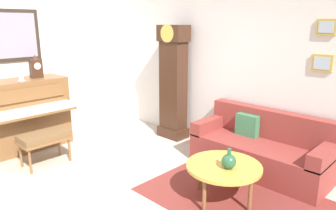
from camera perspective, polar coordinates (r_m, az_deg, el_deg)
The scene contains 12 objects.
ground_plane at distance 4.13m, azimuth -10.96°, elevation -16.30°, with size 6.40×6.00×0.10m, color #B2A899.
wall_left at distance 5.93m, azimuth -26.43°, elevation 6.87°, with size 0.13×4.90×2.80m.
wall_back at distance 5.32m, azimuth 10.04°, elevation 7.33°, with size 5.30×0.13×2.80m.
area_rug at distance 4.08m, azimuth 11.74°, elevation -15.91°, with size 2.10×1.50×0.01m, color maroon.
piano at distance 5.72m, azimuth -24.80°, elevation -1.59°, with size 0.87×1.44×1.17m.
piano_bench at distance 5.02m, azimuth -21.41°, elevation -5.60°, with size 0.42×0.70×0.48m.
grandfather_clock at distance 5.67m, azimuth 0.94°, elevation 3.53°, with size 0.52×0.34×2.03m.
couch at distance 4.74m, azimuth 16.46°, elevation -7.57°, with size 1.90×0.80×0.84m.
coffee_table at distance 3.82m, azimuth 10.03°, elevation -10.98°, with size 0.88×0.88×0.45m.
mantel_clock at distance 5.69m, azimuth -22.69°, elevation 6.26°, with size 0.13×0.18×0.38m.
teacup at distance 5.50m, azimuth -24.89°, elevation 4.22°, with size 0.12×0.12×0.06m.
green_jug at distance 3.69m, azimuth 10.90°, elevation -9.93°, with size 0.17×0.17×0.24m.
Camera 1 is at (2.96, -1.97, 2.05)m, focal length 33.83 mm.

